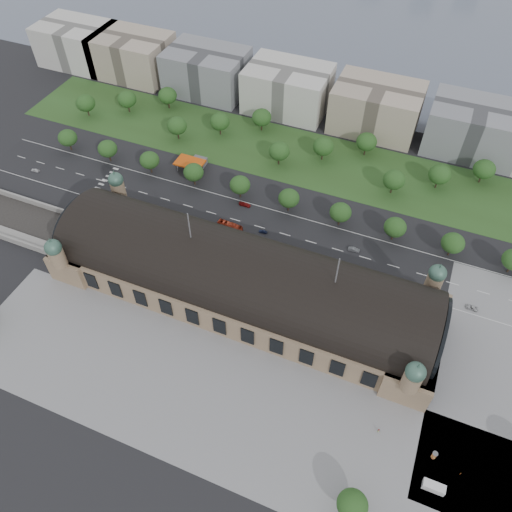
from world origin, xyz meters
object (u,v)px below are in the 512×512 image
at_px(parked_car_1, 143,220).
at_px(parked_car_6, 227,239).
at_px(parked_car_5, 224,238).
at_px(pedestrian_0, 379,431).
at_px(bus_west, 230,226).
at_px(van_east, 432,487).
at_px(traffic_car_0, 35,170).
at_px(parked_car_0, 151,219).
at_px(traffic_car_5, 354,250).
at_px(parked_car_4, 165,227).
at_px(parked_car_2, 121,207).
at_px(bus_east, 332,266).
at_px(pedestrian_4, 353,505).
at_px(pedestrian_1, 460,474).
at_px(traffic_car_4, 263,232).
at_px(traffic_car_6, 472,308).
at_px(petrol_station, 195,162).
at_px(bus_mid, 321,262).
at_px(advertising_column, 434,455).
at_px(parked_car_3, 186,228).
at_px(traffic_car_3, 245,204).

height_order(parked_car_1, parked_car_6, parked_car_1).
height_order(parked_car_5, pedestrian_0, pedestrian_0).
xyz_separation_m(bus_west, van_east, (100.89, -76.32, -0.26)).
xyz_separation_m(traffic_car_0, parked_car_0, (70.94, -8.35, 0.05)).
height_order(traffic_car_5, parked_car_1, traffic_car_5).
bearing_deg(bus_west, parked_car_4, 116.65).
bearing_deg(parked_car_2, traffic_car_0, -133.29).
bearing_deg(bus_east, pedestrian_4, -165.07).
relative_size(traffic_car_0, traffic_car_5, 0.86).
bearing_deg(traffic_car_5, parked_car_0, 96.61).
xyz_separation_m(traffic_car_0, pedestrian_1, (214.28, -68.66, 0.09)).
bearing_deg(van_east, traffic_car_4, 137.17).
xyz_separation_m(traffic_car_6, parked_car_2, (-156.50, -3.06, 0.15)).
xyz_separation_m(bus_east, pedestrian_4, (32.02, -85.09, -0.76)).
xyz_separation_m(petrol_station, traffic_car_6, (138.36, -37.23, -2.31)).
relative_size(parked_car_2, bus_mid, 0.41).
bearing_deg(petrol_station, parked_car_1, -95.21).
bearing_deg(pedestrian_1, parked_car_2, 91.59).
relative_size(traffic_car_4, parked_car_1, 0.66).
relative_size(parked_car_6, bus_east, 0.38).
bearing_deg(pedestrian_0, pedestrian_1, -17.76).
distance_m(petrol_station, traffic_car_5, 91.93).
distance_m(traffic_car_4, parked_car_2, 67.45).
bearing_deg(pedestrian_4, bus_mid, -129.81).
xyz_separation_m(parked_car_6, advertising_column, (98.00, -59.94, 1.02)).
distance_m(parked_car_4, pedestrian_1, 147.04).
bearing_deg(bus_west, pedestrian_4, -133.92).
xyz_separation_m(traffic_car_5, traffic_car_6, (49.99, -11.98, -0.17)).
bearing_deg(pedestrian_4, parked_car_4, -99.43).
distance_m(traffic_car_5, parked_car_1, 94.35).
xyz_separation_m(parked_car_3, pedestrian_4, (98.13, -82.62, 0.25)).
height_order(traffic_car_0, van_east, van_east).
bearing_deg(parked_car_5, van_east, 25.71).
xyz_separation_m(parked_car_0, parked_car_4, (8.27, -2.20, -0.00)).
height_order(parked_car_1, parked_car_5, parked_car_1).
xyz_separation_m(traffic_car_0, parked_car_2, (53.82, -6.54, 0.07)).
bearing_deg(parked_car_0, van_east, 30.16).
xyz_separation_m(bus_mid, pedestrian_0, (38.28, -60.49, -0.92)).
bearing_deg(pedestrian_1, traffic_car_0, 94.99).
height_order(traffic_car_0, parked_car_3, traffic_car_0).
relative_size(parked_car_5, bus_mid, 0.43).
xyz_separation_m(traffic_car_3, bus_east, (48.09, -21.31, 0.86)).
height_order(petrol_station, parked_car_3, petrol_station).
distance_m(bus_mid, pedestrian_4, 92.57).
distance_m(parked_car_5, bus_east, 47.90).
xyz_separation_m(parked_car_1, parked_car_2, (-14.10, 4.00, 0.00)).
height_order(parked_car_4, parked_car_5, parked_car_5).
height_order(traffic_car_5, bus_west, bus_west).
bearing_deg(parked_car_4, petrol_station, 155.49).
relative_size(traffic_car_0, parked_car_0, 0.90).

